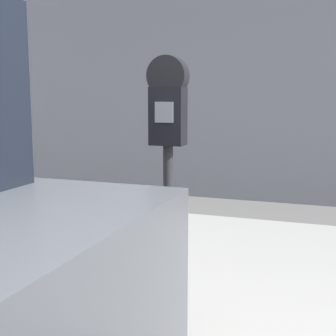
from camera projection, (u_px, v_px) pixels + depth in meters
The scene contains 2 objects.
sidewalk at pixel (175, 263), 3.82m from camera, with size 24.00×2.80×0.11m.
parking_meter at pixel (168, 130), 2.65m from camera, with size 0.22×0.13×1.52m.
Camera 1 is at (1.16, -1.27, 1.40)m, focal length 50.00 mm.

